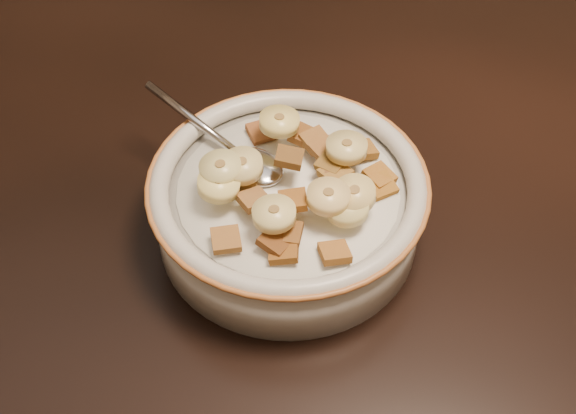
# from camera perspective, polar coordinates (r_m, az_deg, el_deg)

# --- Properties ---
(table) EXTENTS (1.43, 0.95, 0.04)m
(table) POSITION_cam_1_polar(r_m,az_deg,el_deg) (0.77, -9.68, 6.08)
(table) COLOR black
(table) RESTS_ON floor
(cereal_bowl) EXTENTS (0.20, 0.20, 0.05)m
(cereal_bowl) POSITION_cam_1_polar(r_m,az_deg,el_deg) (0.62, 0.00, -0.35)
(cereal_bowl) COLOR #B5B09D
(cereal_bowl) RESTS_ON table
(milk) EXTENTS (0.17, 0.17, 0.00)m
(milk) POSITION_cam_1_polar(r_m,az_deg,el_deg) (0.60, 0.00, 1.17)
(milk) COLOR white
(milk) RESTS_ON cereal_bowl
(spoon) EXTENTS (0.06, 0.06, 0.01)m
(spoon) POSITION_cam_1_polar(r_m,az_deg,el_deg) (0.61, -2.33, 2.88)
(spoon) COLOR #A9A9AC
(spoon) RESTS_ON cereal_bowl
(cereal_square_0) EXTENTS (0.03, 0.03, 0.01)m
(cereal_square_0) POSITION_cam_1_polar(r_m,az_deg,el_deg) (0.62, 5.31, 4.09)
(cereal_square_0) COLOR #97591C
(cereal_square_0) RESTS_ON milk
(cereal_square_1) EXTENTS (0.03, 0.03, 0.01)m
(cereal_square_1) POSITION_cam_1_polar(r_m,az_deg,el_deg) (0.61, 6.51, 2.19)
(cereal_square_1) COLOR olive
(cereal_square_1) RESTS_ON milk
(cereal_square_2) EXTENTS (0.03, 0.03, 0.01)m
(cereal_square_2) POSITION_cam_1_polar(r_m,az_deg,el_deg) (0.56, -4.44, -2.32)
(cereal_square_2) COLOR #926121
(cereal_square_2) RESTS_ON milk
(cereal_square_3) EXTENTS (0.02, 0.02, 0.01)m
(cereal_square_3) POSITION_cam_1_polar(r_m,az_deg,el_deg) (0.59, 4.29, 1.33)
(cereal_square_3) COLOR brown
(cereal_square_3) RESTS_ON milk
(cereal_square_4) EXTENTS (0.03, 0.03, 0.01)m
(cereal_square_4) POSITION_cam_1_polar(r_m,az_deg,el_deg) (0.58, -2.44, 0.51)
(cereal_square_4) COLOR brown
(cereal_square_4) RESTS_ON milk
(cereal_square_5) EXTENTS (0.03, 0.03, 0.01)m
(cereal_square_5) POSITION_cam_1_polar(r_m,az_deg,el_deg) (0.56, -0.90, -2.45)
(cereal_square_5) COLOR brown
(cereal_square_5) RESTS_ON milk
(cereal_square_6) EXTENTS (0.02, 0.02, 0.01)m
(cereal_square_6) POSITION_cam_1_polar(r_m,az_deg,el_deg) (0.55, -0.30, -3.15)
(cereal_square_6) COLOR brown
(cereal_square_6) RESTS_ON milk
(cereal_square_7) EXTENTS (0.03, 0.03, 0.01)m
(cereal_square_7) POSITION_cam_1_polar(r_m,az_deg,el_deg) (0.64, -1.91, 5.34)
(cereal_square_7) COLOR brown
(cereal_square_7) RESTS_ON milk
(cereal_square_8) EXTENTS (0.02, 0.02, 0.01)m
(cereal_square_8) POSITION_cam_1_polar(r_m,az_deg,el_deg) (0.56, -0.05, -1.88)
(cereal_square_8) COLOR brown
(cereal_square_8) RESTS_ON milk
(cereal_square_9) EXTENTS (0.02, 0.02, 0.01)m
(cereal_square_9) POSITION_cam_1_polar(r_m,az_deg,el_deg) (0.58, 3.50, 1.64)
(cereal_square_9) COLOR brown
(cereal_square_9) RESTS_ON milk
(cereal_square_10) EXTENTS (0.02, 0.02, 0.01)m
(cereal_square_10) POSITION_cam_1_polar(r_m,az_deg,el_deg) (0.61, 3.29, 3.94)
(cereal_square_10) COLOR brown
(cereal_square_10) RESTS_ON milk
(cereal_square_11) EXTENTS (0.02, 0.02, 0.01)m
(cereal_square_11) POSITION_cam_1_polar(r_m,az_deg,el_deg) (0.59, 0.09, 3.55)
(cereal_square_11) COLOR brown
(cereal_square_11) RESTS_ON milk
(cereal_square_12) EXTENTS (0.03, 0.03, 0.01)m
(cereal_square_12) POSITION_cam_1_polar(r_m,az_deg,el_deg) (0.62, 1.98, 4.74)
(cereal_square_12) COLOR brown
(cereal_square_12) RESTS_ON milk
(cereal_square_13) EXTENTS (0.03, 0.03, 0.01)m
(cereal_square_13) POSITION_cam_1_polar(r_m,az_deg,el_deg) (0.59, 3.40, 2.41)
(cereal_square_13) COLOR brown
(cereal_square_13) RESTS_ON milk
(cereal_square_14) EXTENTS (0.03, 0.03, 0.01)m
(cereal_square_14) POSITION_cam_1_polar(r_m,az_deg,el_deg) (0.62, 1.15, 5.10)
(cereal_square_14) COLOR brown
(cereal_square_14) RESTS_ON milk
(cereal_square_15) EXTENTS (0.03, 0.03, 0.01)m
(cereal_square_15) POSITION_cam_1_polar(r_m,az_deg,el_deg) (0.59, -3.30, 1.92)
(cereal_square_15) COLOR olive
(cereal_square_15) RESTS_ON milk
(cereal_square_16) EXTENTS (0.03, 0.03, 0.01)m
(cereal_square_16) POSITION_cam_1_polar(r_m,az_deg,el_deg) (0.60, 3.16, 3.19)
(cereal_square_16) COLOR brown
(cereal_square_16) RESTS_ON milk
(cereal_square_17) EXTENTS (0.03, 0.03, 0.01)m
(cereal_square_17) POSITION_cam_1_polar(r_m,az_deg,el_deg) (0.60, 6.62, 1.52)
(cereal_square_17) COLOR brown
(cereal_square_17) RESTS_ON milk
(cereal_square_18) EXTENTS (0.03, 0.03, 0.01)m
(cereal_square_18) POSITION_cam_1_polar(r_m,az_deg,el_deg) (0.56, 3.34, -3.26)
(cereal_square_18) COLOR #9B5C25
(cereal_square_18) RESTS_ON milk
(cereal_square_19) EXTENTS (0.03, 0.03, 0.01)m
(cereal_square_19) POSITION_cam_1_polar(r_m,az_deg,el_deg) (0.61, 2.75, 4.03)
(cereal_square_19) COLOR brown
(cereal_square_19) RESTS_ON milk
(cereal_square_20) EXTENTS (0.02, 0.02, 0.01)m
(cereal_square_20) POSITION_cam_1_polar(r_m,az_deg,el_deg) (0.57, 0.33, 0.45)
(cereal_square_20) COLOR brown
(cereal_square_20) RESTS_ON milk
(banana_slice_0) EXTENTS (0.03, 0.03, 0.01)m
(banana_slice_0) POSITION_cam_1_polar(r_m,az_deg,el_deg) (0.57, 4.23, -0.01)
(banana_slice_0) COLOR #DED476
(banana_slice_0) RESTS_ON milk
(banana_slice_1) EXTENTS (0.04, 0.04, 0.01)m
(banana_slice_1) POSITION_cam_1_polar(r_m,az_deg,el_deg) (0.56, 2.88, 0.74)
(banana_slice_1) COLOR #FFD67E
(banana_slice_1) RESTS_ON milk
(banana_slice_2) EXTENTS (0.03, 0.03, 0.01)m
(banana_slice_2) POSITION_cam_1_polar(r_m,az_deg,el_deg) (0.60, 4.19, 4.24)
(banana_slice_2) COLOR #E7DD83
(banana_slice_2) RESTS_ON milk
(banana_slice_3) EXTENTS (0.04, 0.04, 0.01)m
(banana_slice_3) POSITION_cam_1_polar(r_m,az_deg,el_deg) (0.58, -3.29, 2.94)
(banana_slice_3) COLOR #D3C782
(banana_slice_3) RESTS_ON milk
(banana_slice_4) EXTENTS (0.04, 0.04, 0.02)m
(banana_slice_4) POSITION_cam_1_polar(r_m,az_deg,el_deg) (0.57, 4.73, 0.91)
(banana_slice_4) COLOR #FAD577
(banana_slice_4) RESTS_ON milk
(banana_slice_5) EXTENTS (0.04, 0.04, 0.01)m
(banana_slice_5) POSITION_cam_1_polar(r_m,az_deg,el_deg) (0.58, -4.82, 2.74)
(banana_slice_5) COLOR #D3C572
(banana_slice_5) RESTS_ON milk
(banana_slice_6) EXTENTS (0.04, 0.04, 0.01)m
(banana_slice_6) POSITION_cam_1_polar(r_m,az_deg,el_deg) (0.56, -1.00, -0.49)
(banana_slice_6) COLOR #E5C56E
(banana_slice_6) RESTS_ON milk
(banana_slice_7) EXTENTS (0.04, 0.04, 0.01)m
(banana_slice_7) POSITION_cam_1_polar(r_m,az_deg,el_deg) (0.58, -4.96, 1.61)
(banana_slice_7) COLOR #F5E389
(banana_slice_7) RESTS_ON milk
(banana_slice_8) EXTENTS (0.03, 0.03, 0.01)m
(banana_slice_8) POSITION_cam_1_polar(r_m,az_deg,el_deg) (0.62, -0.61, 6.10)
(banana_slice_8) COLOR #EEDE77
(banana_slice_8) RESTS_ON milk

